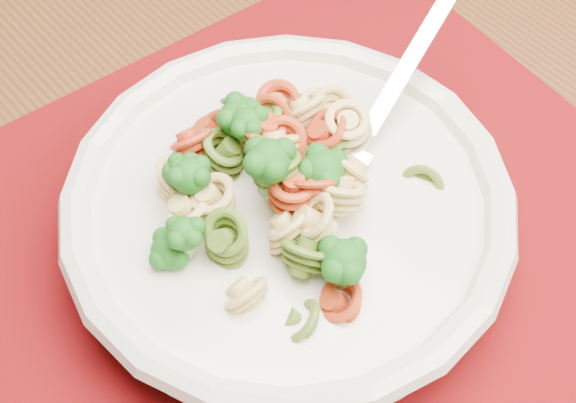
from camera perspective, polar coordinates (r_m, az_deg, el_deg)
dining_table at (r=0.67m, az=-2.25°, el=-0.14°), size 1.40×0.96×0.78m
placemat at (r=0.51m, az=-1.44°, el=-3.24°), size 0.50×0.39×0.00m
pasta_bowl at (r=0.49m, az=0.00°, el=-0.61°), size 0.28×0.28×0.05m
pasta_broccoli_heap at (r=0.48m, az=0.00°, el=0.42°), size 0.23×0.23×0.06m
fork at (r=0.49m, az=4.25°, el=2.53°), size 0.18×0.09×0.08m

